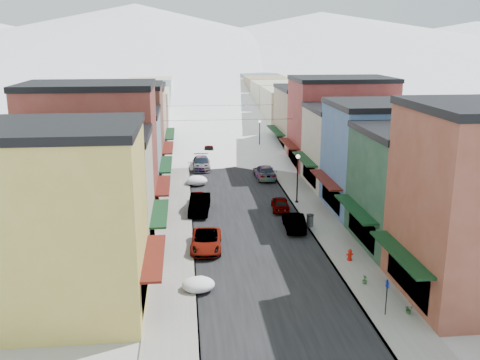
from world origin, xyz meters
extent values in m
plane|color=gray|center=(0.00, 0.00, 0.00)|extent=(600.00, 600.00, 0.00)
cube|color=black|center=(0.00, 60.00, 0.01)|extent=(10.00, 160.00, 0.01)
cube|color=gray|center=(-6.60, 60.00, 0.07)|extent=(3.20, 160.00, 0.15)
cube|color=gray|center=(6.60, 60.00, 0.07)|extent=(3.20, 160.00, 0.15)
cube|color=slate|center=(-5.05, 60.00, 0.07)|extent=(0.10, 160.00, 0.15)
cube|color=slate|center=(5.05, 60.00, 0.07)|extent=(0.10, 160.00, 0.15)
cube|color=gold|center=(-13.20, 4.00, 5.50)|extent=(10.00, 8.50, 11.00)
cube|color=black|center=(-13.20, 4.00, 11.25)|extent=(10.20, 8.70, 0.50)
cube|color=#4E140D|center=(-7.60, 4.00, 3.20)|extent=(1.20, 7.22, 0.15)
cube|color=#B5AB91|center=(-13.20, 12.50, 4.50)|extent=(10.00, 8.00, 9.00)
cube|color=black|center=(-13.20, 12.50, 9.25)|extent=(10.20, 8.20, 0.50)
cube|color=black|center=(-7.60, 12.50, 3.20)|extent=(1.20, 6.80, 0.15)
cube|color=maroon|center=(-13.70, 20.50, 6.00)|extent=(11.00, 8.00, 12.00)
cube|color=black|center=(-13.70, 20.50, 12.25)|extent=(11.20, 8.20, 0.50)
cube|color=#4E140D|center=(-7.60, 20.50, 3.20)|extent=(1.20, 6.80, 0.15)
cube|color=gray|center=(-13.20, 29.00, 4.25)|extent=(10.00, 9.00, 8.50)
cube|color=black|center=(-13.20, 29.00, 8.75)|extent=(10.20, 9.20, 0.50)
cube|color=black|center=(-7.60, 29.00, 3.20)|extent=(1.20, 7.65, 0.15)
cube|color=brown|center=(-14.20, 38.00, 5.25)|extent=(12.00, 9.00, 10.50)
cube|color=black|center=(-14.20, 38.00, 10.75)|extent=(12.20, 9.20, 0.50)
cube|color=#4E140D|center=(-7.60, 38.00, 3.20)|extent=(1.20, 7.65, 0.15)
cube|color=tan|center=(-13.20, 48.00, 4.75)|extent=(10.00, 11.00, 9.50)
cube|color=black|center=(-13.20, 48.00, 9.75)|extent=(10.20, 11.20, 0.50)
cube|color=black|center=(-7.60, 48.00, 3.20)|extent=(1.20, 9.35, 0.15)
cube|color=black|center=(7.60, 3.00, 3.20)|extent=(1.20, 7.65, 0.15)
cube|color=#1E3F2C|center=(13.20, 12.00, 4.50)|extent=(10.00, 9.00, 9.00)
cube|color=black|center=(13.20, 12.00, 9.25)|extent=(10.20, 9.20, 0.50)
cube|color=black|center=(7.60, 12.00, 3.20)|extent=(1.20, 7.65, 0.15)
cube|color=#3F5F8F|center=(13.20, 21.00, 5.00)|extent=(10.00, 9.00, 10.00)
cube|color=black|center=(13.20, 21.00, 10.25)|extent=(10.20, 9.20, 0.50)
cube|color=#4E140D|center=(7.60, 21.00, 3.20)|extent=(1.20, 7.65, 0.15)
cube|color=#B4A690|center=(13.70, 30.00, 4.25)|extent=(11.00, 9.00, 8.50)
cube|color=black|center=(13.70, 30.00, 8.75)|extent=(11.20, 9.20, 0.50)
cube|color=black|center=(7.60, 30.00, 3.20)|extent=(1.20, 7.65, 0.15)
cube|color=maroon|center=(14.20, 39.00, 5.50)|extent=(12.00, 9.00, 11.00)
cube|color=black|center=(14.20, 39.00, 11.25)|extent=(12.20, 9.20, 0.50)
cube|color=#4E140D|center=(7.60, 39.00, 3.20)|extent=(1.20, 7.65, 0.15)
cube|color=#8F785D|center=(13.20, 49.00, 4.50)|extent=(10.00, 11.00, 9.00)
cube|color=black|center=(13.20, 49.00, 9.25)|extent=(10.20, 11.20, 0.50)
cube|color=black|center=(7.60, 49.00, 3.20)|extent=(1.20, 9.35, 0.15)
cube|color=gray|center=(-12.50, 62.00, 4.00)|extent=(9.00, 13.00, 8.00)
cube|color=gray|center=(12.50, 62.00, 4.00)|extent=(9.00, 13.00, 8.00)
cube|color=gray|center=(-12.50, 76.00, 4.00)|extent=(9.00, 13.00, 8.00)
cube|color=gray|center=(12.50, 76.00, 4.00)|extent=(9.00, 13.00, 8.00)
cube|color=gray|center=(-12.50, 90.00, 4.00)|extent=(9.00, 13.00, 8.00)
cube|color=gray|center=(12.50, 90.00, 4.00)|extent=(9.00, 13.00, 8.00)
cube|color=gray|center=(-12.50, 104.00, 4.00)|extent=(9.00, 13.00, 8.00)
cube|color=gray|center=(12.50, 104.00, 4.00)|extent=(9.00, 13.00, 8.00)
cube|color=silver|center=(0.00, 225.00, 6.00)|extent=(360.00, 40.00, 12.00)
cone|color=white|center=(-30.00, 275.00, 17.00)|extent=(300.00, 300.00, 34.00)
cone|color=white|center=(70.00, 270.00, 15.00)|extent=(320.00, 320.00, 30.00)
cone|color=white|center=(170.00, 290.00, 13.00)|extent=(280.00, 280.00, 26.00)
cylinder|color=black|center=(0.00, 40.00, 6.20)|extent=(16.40, 0.04, 0.04)
cylinder|color=black|center=(0.00, 55.00, 6.20)|extent=(16.40, 0.04, 0.04)
imported|color=silver|center=(-4.07, 12.71, 0.71)|extent=(2.72, 5.27, 1.42)
imported|color=gray|center=(-4.30, 24.08, 0.66)|extent=(1.77, 3.95, 1.32)
imported|color=black|center=(-4.30, 22.05, 0.85)|extent=(2.34, 5.33, 1.70)
imported|color=gray|center=(-3.54, 39.59, 0.79)|extent=(2.27, 5.46, 1.58)
imported|color=black|center=(3.72, 16.47, 0.75)|extent=(1.83, 4.61, 1.49)
imported|color=#96979E|center=(3.50, 21.94, 0.68)|extent=(2.01, 4.13, 1.36)
imported|color=black|center=(3.79, 34.10, 0.80)|extent=(2.32, 5.55, 1.60)
imported|color=#A5A6AD|center=(-2.20, 47.20, 0.74)|extent=(1.95, 4.42, 1.48)
imported|color=silver|center=(2.01, 73.34, 0.68)|extent=(2.62, 5.03, 1.35)
cylinder|color=#B71509|center=(6.44, 9.13, 0.21)|extent=(0.39, 0.39, 0.11)
cylinder|color=#B71509|center=(6.44, 9.13, 0.49)|extent=(0.27, 0.27, 0.68)
sphere|color=#B71509|center=(6.44, 9.13, 0.88)|extent=(0.29, 0.29, 0.29)
cylinder|color=#B71509|center=(6.44, 9.13, 0.60)|extent=(0.51, 0.11, 0.11)
cylinder|color=black|center=(6.12, 1.00, 1.29)|extent=(0.06, 0.06, 2.28)
cube|color=navy|center=(6.12, 1.00, 2.12)|extent=(0.11, 0.30, 0.42)
cylinder|color=#575A5C|center=(5.20, 16.69, 0.66)|extent=(0.59, 0.59, 1.03)
cylinder|color=black|center=(5.20, 16.69, 1.20)|extent=(0.64, 0.64, 0.07)
cylinder|color=black|center=(5.53, 23.84, 0.21)|extent=(0.34, 0.34, 0.11)
cylinder|color=black|center=(5.53, 23.84, 2.42)|extent=(0.14, 0.14, 4.55)
sphere|color=white|center=(5.53, 23.84, 4.87)|extent=(0.41, 0.41, 0.41)
cylinder|color=black|center=(5.20, 48.54, 0.20)|extent=(0.32, 0.32, 0.11)
cylinder|color=black|center=(5.20, 48.54, 2.31)|extent=(0.13, 0.13, 4.32)
sphere|color=white|center=(5.20, 48.54, 4.63)|extent=(0.39, 0.39, 0.39)
imported|color=#2A5928|center=(7.56, 1.00, 0.42)|extent=(0.58, 0.54, 0.53)
imported|color=#32612C|center=(6.26, 5.19, 0.44)|extent=(0.45, 0.45, 0.58)
ellipsoid|color=white|center=(-4.90, 5.55, 0.46)|extent=(2.18, 1.84, 0.92)
ellipsoid|color=white|center=(-4.70, 6.75, 0.23)|extent=(0.93, 0.84, 0.47)
ellipsoid|color=white|center=(-4.30, 31.88, 0.51)|extent=(2.40, 2.03, 1.02)
ellipsoid|color=white|center=(-4.10, 33.08, 0.26)|extent=(1.03, 0.92, 0.51)
ellipsoid|color=white|center=(-4.30, 32.53, 0.48)|extent=(2.25, 1.90, 0.95)
ellipsoid|color=white|center=(-4.10, 33.73, 0.24)|extent=(0.96, 0.86, 0.48)
camera|label=1|loc=(-5.52, -26.73, 16.14)|focal=40.00mm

